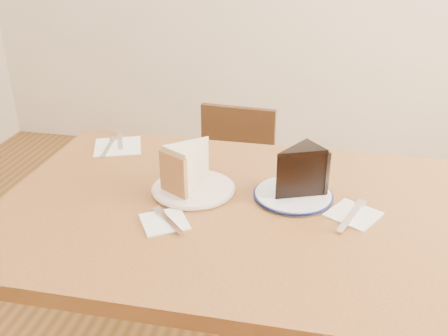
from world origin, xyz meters
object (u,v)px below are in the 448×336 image
plate_navy (293,195)px  chocolate_cake (296,174)px  chair_far (230,191)px  plate_cream (193,189)px  table (234,238)px  carrot_cake (192,166)px

plate_navy → chocolate_cake: (0.00, -0.00, 0.06)m
chair_far → plate_cream: (0.02, -0.63, 0.35)m
table → plate_navy: plate_navy is taller
table → chair_far: bearing=101.9°
chair_far → carrot_cake: 0.74m
carrot_cake → chocolate_cake: bearing=31.6°
plate_cream → chocolate_cake: (0.27, 0.02, 0.06)m
table → plate_navy: size_ratio=6.10×
carrot_cake → table: bearing=3.0°
plate_navy → carrot_cake: carrot_cake is taller
chocolate_cake → chair_far: bearing=-15.9°
plate_cream → plate_navy: same height
plate_cream → chocolate_cake: chocolate_cake is taller
plate_navy → carrot_cake: 0.27m
plate_navy → table: bearing=-152.6°
plate_navy → chocolate_cake: size_ratio=1.60×
chair_far → carrot_cake: (0.02, -0.61, 0.41)m
table → plate_cream: (-0.12, 0.05, 0.10)m
chair_far → plate_navy: (0.28, -0.61, 0.35)m
chair_far → chocolate_cake: bearing=119.4°
chair_far → carrot_cake: carrot_cake is taller
chair_far → plate_navy: size_ratio=3.72×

